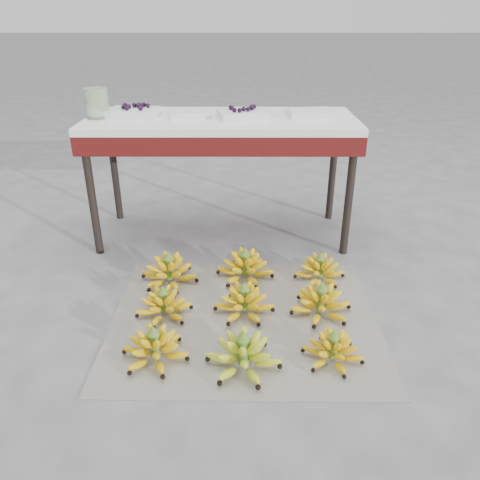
{
  "coord_description": "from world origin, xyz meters",
  "views": [
    {
      "loc": [
        -0.01,
        -1.9,
        1.33
      ],
      "look_at": [
        -0.01,
        0.22,
        0.28
      ],
      "focal_mm": 35.0,
      "sensor_mm": 36.0,
      "label": 1
    }
  ],
  "objects_px": {
    "bunch_mid_right": "(321,303)",
    "vendor_table": "(221,132)",
    "bunch_front_right": "(333,350)",
    "tray_far_right": "(310,113)",
    "bunch_front_left": "(155,348)",
    "bunch_mid_left": "(164,305)",
    "glass_jar": "(97,103)",
    "bunch_back_center": "(245,267)",
    "tray_far_left": "(134,112)",
    "bunch_back_right": "(320,270)",
    "newspaper_mat": "(244,318)",
    "bunch_front_center": "(243,355)",
    "tray_left": "(190,114)",
    "tray_right": "(243,114)",
    "bunch_back_left": "(169,271)",
    "bunch_mid_center": "(244,302)"
  },
  "relations": [
    {
      "from": "newspaper_mat",
      "to": "bunch_front_center",
      "type": "height_order",
      "value": "bunch_front_center"
    },
    {
      "from": "bunch_back_center",
      "to": "tray_far_left",
      "type": "bearing_deg",
      "value": 163.1
    },
    {
      "from": "bunch_mid_right",
      "to": "tray_far_left",
      "type": "xyz_separation_m",
      "value": [
        -1.01,
        0.92,
        0.72
      ]
    },
    {
      "from": "bunch_front_left",
      "to": "bunch_front_right",
      "type": "distance_m",
      "value": 0.74
    },
    {
      "from": "bunch_mid_left",
      "to": "tray_far_left",
      "type": "height_order",
      "value": "tray_far_left"
    },
    {
      "from": "newspaper_mat",
      "to": "bunch_back_right",
      "type": "distance_m",
      "value": 0.55
    },
    {
      "from": "bunch_mid_right",
      "to": "bunch_back_center",
      "type": "relative_size",
      "value": 0.81
    },
    {
      "from": "bunch_mid_right",
      "to": "tray_far_left",
      "type": "height_order",
      "value": "tray_far_left"
    },
    {
      "from": "bunch_front_left",
      "to": "tray_far_left",
      "type": "height_order",
      "value": "tray_far_left"
    },
    {
      "from": "vendor_table",
      "to": "tray_far_right",
      "type": "height_order",
      "value": "tray_far_right"
    },
    {
      "from": "bunch_back_center",
      "to": "tray_right",
      "type": "relative_size",
      "value": 1.3
    },
    {
      "from": "tray_left",
      "to": "tray_far_left",
      "type": "bearing_deg",
      "value": 178.42
    },
    {
      "from": "bunch_mid_right",
      "to": "tray_far_left",
      "type": "bearing_deg",
      "value": 130.46
    },
    {
      "from": "bunch_mid_left",
      "to": "glass_jar",
      "type": "relative_size",
      "value": 1.66
    },
    {
      "from": "tray_left",
      "to": "glass_jar",
      "type": "height_order",
      "value": "glass_jar"
    },
    {
      "from": "tray_left",
      "to": "bunch_mid_left",
      "type": "bearing_deg",
      "value": -94.24
    },
    {
      "from": "bunch_mid_right",
      "to": "vendor_table",
      "type": "distance_m",
      "value": 1.2
    },
    {
      "from": "bunch_back_right",
      "to": "bunch_mid_right",
      "type": "bearing_deg",
      "value": -90.44
    },
    {
      "from": "bunch_back_right",
      "to": "newspaper_mat",
      "type": "bearing_deg",
      "value": -131.67
    },
    {
      "from": "bunch_back_center",
      "to": "tray_far_right",
      "type": "bearing_deg",
      "value": 80.81
    },
    {
      "from": "bunch_front_center",
      "to": "bunch_back_right",
      "type": "height_order",
      "value": "bunch_front_center"
    },
    {
      "from": "bunch_front_right",
      "to": "bunch_mid_right",
      "type": "relative_size",
      "value": 1.02
    },
    {
      "from": "vendor_table",
      "to": "tray_left",
      "type": "distance_m",
      "value": 0.21
    },
    {
      "from": "bunch_front_left",
      "to": "bunch_back_right",
      "type": "distance_m",
      "value": 1.02
    },
    {
      "from": "vendor_table",
      "to": "bunch_front_center",
      "type": "bearing_deg",
      "value": -84.27
    },
    {
      "from": "bunch_back_right",
      "to": "tray_far_left",
      "type": "height_order",
      "value": "tray_far_left"
    },
    {
      "from": "tray_right",
      "to": "glass_jar",
      "type": "distance_m",
      "value": 0.84
    },
    {
      "from": "bunch_front_left",
      "to": "tray_right",
      "type": "bearing_deg",
      "value": 96.92
    },
    {
      "from": "bunch_front_right",
      "to": "bunch_mid_right",
      "type": "xyz_separation_m",
      "value": [
        0.0,
        0.33,
        0.01
      ]
    },
    {
      "from": "bunch_back_left",
      "to": "bunch_mid_right",
      "type": "bearing_deg",
      "value": -3.51
    },
    {
      "from": "bunch_front_left",
      "to": "bunch_mid_left",
      "type": "bearing_deg",
      "value": 115.64
    },
    {
      "from": "bunch_front_left",
      "to": "bunch_back_center",
      "type": "distance_m",
      "value": 0.77
    },
    {
      "from": "bunch_mid_center",
      "to": "glass_jar",
      "type": "bearing_deg",
      "value": 153.86
    },
    {
      "from": "tray_left",
      "to": "glass_jar",
      "type": "xyz_separation_m",
      "value": [
        -0.53,
        -0.03,
        0.06
      ]
    },
    {
      "from": "bunch_front_center",
      "to": "bunch_back_left",
      "type": "relative_size",
      "value": 1.07
    },
    {
      "from": "tray_right",
      "to": "tray_far_right",
      "type": "bearing_deg",
      "value": 4.69
    },
    {
      "from": "bunch_front_right",
      "to": "bunch_back_right",
      "type": "distance_m",
      "value": 0.66
    },
    {
      "from": "bunch_back_center",
      "to": "glass_jar",
      "type": "xyz_separation_m",
      "value": [
        -0.85,
        0.54,
        0.77
      ]
    },
    {
      "from": "tray_far_right",
      "to": "bunch_front_left",
      "type": "bearing_deg",
      "value": -121.7
    },
    {
      "from": "bunch_front_left",
      "to": "glass_jar",
      "type": "distance_m",
      "value": 1.51
    },
    {
      "from": "bunch_mid_left",
      "to": "tray_far_left",
      "type": "relative_size",
      "value": 0.92
    },
    {
      "from": "bunch_front_right",
      "to": "newspaper_mat",
      "type": "bearing_deg",
      "value": 117.09
    },
    {
      "from": "newspaper_mat",
      "to": "bunch_front_left",
      "type": "height_order",
      "value": "bunch_front_left"
    },
    {
      "from": "bunch_front_center",
      "to": "tray_right",
      "type": "xyz_separation_m",
      "value": [
        0.0,
        1.25,
        0.71
      ]
    },
    {
      "from": "bunch_back_left",
      "to": "bunch_back_center",
      "type": "xyz_separation_m",
      "value": [
        0.4,
        0.05,
        0.0
      ]
    },
    {
      "from": "bunch_front_left",
      "to": "bunch_back_center",
      "type": "height_order",
      "value": "bunch_back_center"
    },
    {
      "from": "bunch_mid_left",
      "to": "bunch_back_center",
      "type": "relative_size",
      "value": 0.68
    },
    {
      "from": "bunch_front_center",
      "to": "newspaper_mat",
      "type": "bearing_deg",
      "value": 63.92
    },
    {
      "from": "bunch_front_right",
      "to": "glass_jar",
      "type": "xyz_separation_m",
      "value": [
        -1.21,
        1.21,
        0.78
      ]
    },
    {
      "from": "bunch_mid_right",
      "to": "bunch_front_left",
      "type": "bearing_deg",
      "value": -163.27
    }
  ]
}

